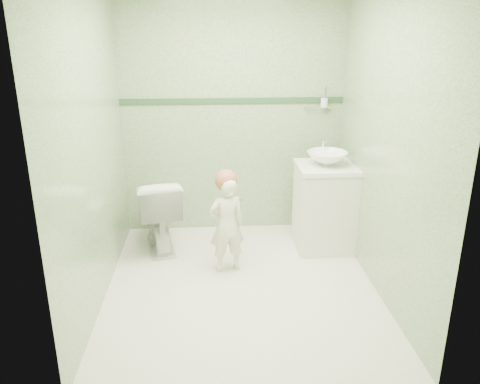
{
  "coord_description": "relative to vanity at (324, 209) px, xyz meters",
  "views": [
    {
      "loc": [
        -0.24,
        -3.49,
        2.07
      ],
      "look_at": [
        0.0,
        0.15,
        0.78
      ],
      "focal_mm": 35.91,
      "sensor_mm": 36.0,
      "label": 1
    }
  ],
  "objects": [
    {
      "name": "counter",
      "position": [
        0.0,
        0.0,
        0.41
      ],
      "size": [
        0.54,
        0.52,
        0.04
      ],
      "primitive_type": "cube",
      "color": "white",
      "rests_on": "vanity"
    },
    {
      "name": "teal_toothbrush",
      "position": [
        -0.84,
        -0.5,
        0.3
      ],
      "size": [
        0.11,
        0.14,
        0.08
      ],
      "color": "#009A62",
      "rests_on": "toddler"
    },
    {
      "name": "basin",
      "position": [
        0.0,
        0.0,
        0.49
      ],
      "size": [
        0.37,
        0.37,
        0.13
      ],
      "primitive_type": "imported",
      "color": "white",
      "rests_on": "counter"
    },
    {
      "name": "vanity",
      "position": [
        0.0,
        0.0,
        0.0
      ],
      "size": [
        0.52,
        0.5,
        0.8
      ],
      "primitive_type": "cube",
      "color": "silver",
      "rests_on": "ground"
    },
    {
      "name": "hair_cap",
      "position": [
        -0.94,
        -0.37,
        0.42
      ],
      "size": [
        0.19,
        0.19,
        0.19
      ],
      "primitive_type": "sphere",
      "color": "#A75C41",
      "rests_on": "toddler"
    },
    {
      "name": "room_shell",
      "position": [
        -0.84,
        -0.7,
        0.8
      ],
      "size": [
        2.5,
        2.54,
        2.4
      ],
      "color": "gray",
      "rests_on": "ground"
    },
    {
      "name": "trim_stripe",
      "position": [
        -0.84,
        0.54,
        0.95
      ],
      "size": [
        2.2,
        0.02,
        0.05
      ],
      "primitive_type": "cube",
      "color": "#294A2C",
      "rests_on": "room_shell"
    },
    {
      "name": "ground",
      "position": [
        -0.84,
        -0.7,
        -0.4
      ],
      "size": [
        2.5,
        2.5,
        0.0
      ],
      "primitive_type": "plane",
      "color": "beige",
      "rests_on": "ground"
    },
    {
      "name": "cup_holder",
      "position": [
        0.05,
        0.48,
        0.93
      ],
      "size": [
        0.26,
        0.07,
        0.21
      ],
      "color": "silver",
      "rests_on": "room_shell"
    },
    {
      "name": "faucet",
      "position": [
        0.0,
        0.19,
        0.57
      ],
      "size": [
        0.03,
        0.13,
        0.18
      ],
      "color": "silver",
      "rests_on": "counter"
    },
    {
      "name": "toddler",
      "position": [
        -0.94,
        -0.4,
        0.03
      ],
      "size": [
        0.35,
        0.28,
        0.86
      ],
      "primitive_type": "imported",
      "rotation": [
        0.0,
        0.0,
        3.4
      ],
      "color": "white",
      "rests_on": "ground"
    },
    {
      "name": "toilet",
      "position": [
        -1.58,
        0.1,
        -0.04
      ],
      "size": [
        0.54,
        0.77,
        0.72
      ],
      "primitive_type": "imported",
      "rotation": [
        0.0,
        0.0,
        3.35
      ],
      "color": "white",
      "rests_on": "ground"
    }
  ]
}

